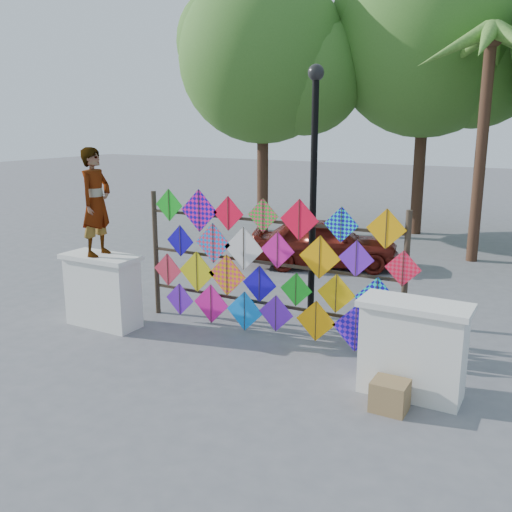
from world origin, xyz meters
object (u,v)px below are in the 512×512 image
(vendor_woman, at_px, (96,202))
(sedan, at_px, (325,242))
(kite_rack, at_px, (268,268))
(lamppost, at_px, (314,170))

(vendor_woman, bearing_deg, sedan, -24.40)
(vendor_woman, bearing_deg, kite_rack, -78.56)
(sedan, bearing_deg, lamppost, 176.59)
(kite_rack, height_order, sedan, kite_rack)
(lamppost, bearing_deg, kite_rack, -99.92)
(vendor_woman, xyz_separation_m, lamppost, (3.02, 2.20, 0.50))
(sedan, relative_size, lamppost, 0.81)
(sedan, bearing_deg, kite_rack, 169.41)
(kite_rack, relative_size, sedan, 1.37)
(kite_rack, xyz_separation_m, lamppost, (0.22, 1.27, 1.50))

